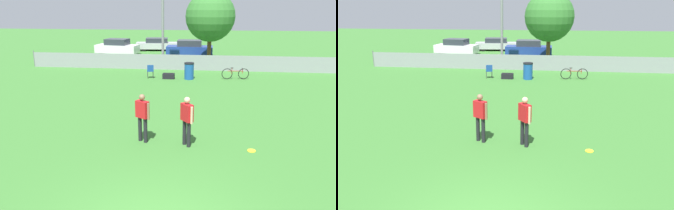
{
  "view_description": "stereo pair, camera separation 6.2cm",
  "coord_description": "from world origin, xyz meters",
  "views": [
    {
      "loc": [
        0.98,
        -5.44,
        4.42
      ],
      "look_at": [
        -0.38,
        5.64,
        1.05
      ],
      "focal_mm": 35.0,
      "sensor_mm": 36.0,
      "label": 1
    },
    {
      "loc": [
        1.04,
        -5.44,
        4.42
      ],
      "look_at": [
        -0.38,
        5.64,
        1.05
      ],
      "focal_mm": 35.0,
      "sensor_mm": 36.0,
      "label": 2
    }
  ],
  "objects": [
    {
      "name": "parked_car_white",
      "position": [
        -7.67,
        25.25,
        0.7
      ],
      "size": [
        4.2,
        2.26,
        1.48
      ],
      "rotation": [
        0.0,
        0.0,
        -0.14
      ],
      "color": "black",
      "rests_on": "ground_plane"
    },
    {
      "name": "gear_bag_sideline",
      "position": [
        -1.48,
        14.91,
        0.17
      ],
      "size": [
        0.75,
        0.41,
        0.36
      ],
      "color": "black",
      "rests_on": "ground_plane"
    },
    {
      "name": "parked_car_blue",
      "position": [
        -0.75,
        25.18,
        0.69
      ],
      "size": [
        4.25,
        1.79,
        1.45
      ],
      "rotation": [
        0.0,
        0.0,
        -0.01
      ],
      "color": "black",
      "rests_on": "ground_plane"
    },
    {
      "name": "fence_backline",
      "position": [
        0.0,
        18.0,
        0.55
      ],
      "size": [
        24.42,
        0.07,
        1.21
      ],
      "color": "gray",
      "rests_on": "ground_plane"
    },
    {
      "name": "bicycle_sideline",
      "position": [
        2.73,
        15.27,
        0.36
      ],
      "size": [
        1.72,
        0.44,
        0.74
      ],
      "rotation": [
        0.0,
        0.0,
        0.11
      ],
      "color": "black",
      "rests_on": "ground_plane"
    },
    {
      "name": "tree_near_pole",
      "position": [
        1.04,
        20.56,
        3.67
      ],
      "size": [
        3.79,
        3.79,
        5.58
      ],
      "color": "brown",
      "rests_on": "ground_plane"
    },
    {
      "name": "player_defender_red",
      "position": [
        0.37,
        4.56,
        0.97
      ],
      "size": [
        0.45,
        0.49,
        1.67
      ],
      "rotation": [
        0.0,
        0.0,
        -0.9
      ],
      "color": "black",
      "rests_on": "ground_plane"
    },
    {
      "name": "frisbee_disc",
      "position": [
        2.46,
        4.37,
        0.01
      ],
      "size": [
        0.27,
        0.27,
        0.03
      ],
      "color": "yellow",
      "rests_on": "ground_plane"
    },
    {
      "name": "trash_bin",
      "position": [
        -0.18,
        14.92,
        0.53
      ],
      "size": [
        0.62,
        0.62,
        1.05
      ],
      "color": "#194C99",
      "rests_on": "ground_plane"
    },
    {
      "name": "folding_chair_sideline",
      "position": [
        -2.65,
        14.91,
        0.52
      ],
      "size": [
        0.49,
        0.49,
        0.87
      ],
      "rotation": [
        0.0,
        0.0,
        3.38
      ],
      "color": "#333338",
      "rests_on": "ground_plane"
    },
    {
      "name": "player_thrower_red",
      "position": [
        -1.13,
        4.72,
        0.97
      ],
      "size": [
        0.53,
        0.42,
        1.67
      ],
      "rotation": [
        0.0,
        0.0,
        -0.55
      ],
      "color": "black",
      "rests_on": "ground_plane"
    },
    {
      "name": "parked_car_silver",
      "position": [
        -4.37,
        28.71,
        0.64
      ],
      "size": [
        4.43,
        2.09,
        1.29
      ],
      "rotation": [
        0.0,
        0.0,
        0.1
      ],
      "color": "black",
      "rests_on": "ground_plane"
    }
  ]
}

